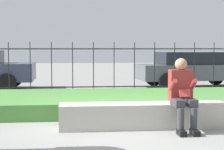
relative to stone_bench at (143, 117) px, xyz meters
name	(u,v)px	position (x,y,z in m)	size (l,w,h in m)	color
ground_plane	(122,128)	(-0.38, 0.00, -0.19)	(60.00, 60.00, 0.00)	gray
stone_bench	(143,117)	(0.00, 0.00, 0.00)	(2.96, 0.53, 0.44)	#B7B2A3
person_seated_reader	(182,92)	(0.61, -0.30, 0.48)	(0.42, 0.73, 1.24)	black
grass_berm	(110,102)	(-0.38, 2.14, -0.03)	(10.22, 2.89, 0.33)	#4C893D
iron_fence	(104,69)	(-0.38, 4.10, 0.64)	(8.22, 0.03, 1.59)	#232326
car_parked_right	(192,68)	(3.03, 6.62, 0.49)	(4.15, 2.07, 1.28)	#4C5156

